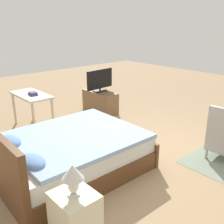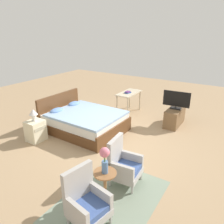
{
  "view_description": "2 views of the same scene",
  "coord_description": "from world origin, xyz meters",
  "views": [
    {
      "loc": [
        -2.91,
        2.96,
        2.19
      ],
      "look_at": [
        0.32,
        0.04,
        0.67
      ],
      "focal_mm": 42.0,
      "sensor_mm": 36.0,
      "label": 1
    },
    {
      "loc": [
        -4.39,
        -2.75,
        2.84
      ],
      "look_at": [
        -0.0,
        0.02,
        0.85
      ],
      "focal_mm": 35.0,
      "sensor_mm": 36.0,
      "label": 2
    }
  ],
  "objects": [
    {
      "name": "ground_plane",
      "position": [
        0.0,
        0.0,
        0.0
      ],
      "size": [
        16.0,
        16.0,
        0.0
      ],
      "primitive_type": "plane",
      "color": "#A38460"
    },
    {
      "name": "floor_rug",
      "position": [
        -1.85,
        -1.1,
        0.0
      ],
      "size": [
        2.1,
        1.5,
        0.01
      ],
      "color": "gray",
      "rests_on": "ground_plane"
    },
    {
      "name": "bed",
      "position": [
        0.14,
        1.1,
        0.3
      ],
      "size": [
        1.71,
        2.2,
        0.96
      ],
      "color": "brown",
      "rests_on": "ground_plane"
    },
    {
      "name": "armchair_by_window_left",
      "position": [
        -2.41,
        -1.04,
        0.38
      ],
      "size": [
        0.63,
        0.63,
        0.92
      ],
      "color": "#ADA8A3",
      "rests_on": "floor_rug"
    },
    {
      "name": "armchair_by_window_right",
      "position": [
        -1.28,
        -1.04,
        0.38
      ],
      "size": [
        0.59,
        0.59,
        0.92
      ],
      "color": "#ADA8A3",
      "rests_on": "floor_rug"
    },
    {
      "name": "side_table",
      "position": [
        -1.85,
        -1.0,
        0.35
      ],
      "size": [
        0.4,
        0.4,
        0.56
      ],
      "color": "#936038",
      "rests_on": "ground_plane"
    },
    {
      "name": "flower_vase",
      "position": [
        -1.85,
        -1.0,
        0.85
      ],
      "size": [
        0.17,
        0.17,
        0.48
      ],
      "color": "#4C709E",
      "rests_on": "side_table"
    },
    {
      "name": "nightstand",
      "position": [
        -1.04,
        1.78,
        0.28
      ],
      "size": [
        0.44,
        0.41,
        0.57
      ],
      "color": "beige",
      "rests_on": "ground_plane"
    },
    {
      "name": "table_lamp",
      "position": [
        -1.04,
        1.78,
        0.78
      ],
      "size": [
        0.22,
        0.22,
        0.33
      ],
      "color": "silver",
      "rests_on": "nightstand"
    },
    {
      "name": "tv_stand",
      "position": [
        1.96,
        -1.04,
        0.27
      ],
      "size": [
        0.96,
        0.4,
        0.54
      ],
      "color": "brown",
      "rests_on": "ground_plane"
    },
    {
      "name": "tv_flatscreen",
      "position": [
        1.97,
        -1.04,
        0.82
      ],
      "size": [
        0.22,
        0.8,
        0.55
      ],
      "color": "black",
      "rests_on": "tv_stand"
    },
    {
      "name": "vanity_desk",
      "position": [
        2.14,
        0.68,
        0.64
      ],
      "size": [
        1.04,
        0.52,
        0.75
      ],
      "color": "beige",
      "rests_on": "ground_plane"
    },
    {
      "name": "book_stack",
      "position": [
        2.05,
        0.68,
        0.78
      ],
      "size": [
        0.24,
        0.19,
        0.06
      ],
      "color": "#284C8E",
      "rests_on": "vanity_desk"
    }
  ]
}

